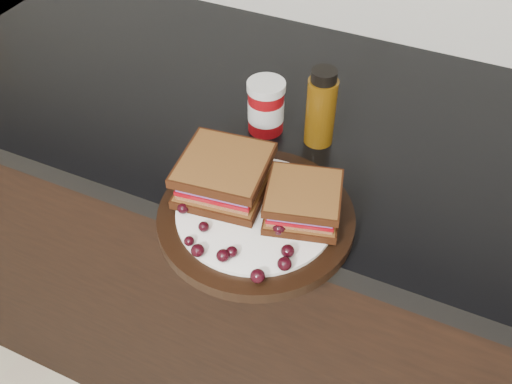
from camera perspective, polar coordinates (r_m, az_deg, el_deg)
base_cabinets at (r=1.34m, az=6.11°, el=-9.13°), size 3.96×0.58×0.86m
countertop at (r=1.01m, az=8.03°, el=6.11°), size 3.98×0.60×0.04m
plate at (r=0.81m, az=0.00°, el=-2.57°), size 0.28×0.28×0.02m
sandwich_left at (r=0.81m, az=-3.20°, el=1.67°), size 0.14×0.14×0.06m
sandwich_right at (r=0.78m, az=4.73°, el=-0.98°), size 0.12×0.12×0.05m
grape_0 at (r=0.80m, az=-7.31°, el=-1.62°), size 0.02×0.02×0.02m
grape_1 at (r=0.77m, az=-5.26°, el=-3.48°), size 0.02×0.02×0.01m
grape_2 at (r=0.76m, az=-6.70°, el=-4.89°), size 0.01×0.01×0.01m
grape_3 at (r=0.74m, az=-5.84°, el=-5.84°), size 0.02×0.02×0.02m
grape_4 at (r=0.74m, az=-3.31°, el=-6.37°), size 0.02×0.02×0.02m
grape_5 at (r=0.74m, az=-2.45°, el=-6.01°), size 0.02×0.02×0.01m
grape_6 at (r=0.72m, az=0.16°, el=-8.39°), size 0.02×0.02×0.02m
grape_7 at (r=0.73m, az=2.86°, el=-7.18°), size 0.02×0.02×0.02m
grape_8 at (r=0.74m, az=3.18°, el=-5.92°), size 0.02×0.02×0.02m
grape_9 at (r=0.77m, az=2.34°, el=-3.63°), size 0.02×0.02×0.02m
grape_10 at (r=0.77m, az=5.77°, el=-3.23°), size 0.02×0.02×0.02m
grape_11 at (r=0.79m, az=4.89°, el=-1.94°), size 0.02×0.02×0.02m
grape_12 at (r=0.81m, az=5.81°, el=-0.90°), size 0.02×0.02×0.02m
grape_13 at (r=0.85m, az=-1.44°, el=2.22°), size 0.02×0.02×0.02m
grape_14 at (r=0.84m, az=-2.72°, el=1.61°), size 0.02×0.02×0.01m
grape_15 at (r=0.82m, az=-4.39°, el=0.04°), size 0.02×0.02×0.02m
grape_16 at (r=0.81m, az=-5.80°, el=-0.14°), size 0.02×0.02×0.02m
grape_17 at (r=0.84m, az=-2.03°, el=1.87°), size 0.02×0.02×0.02m
grape_18 at (r=0.84m, az=-3.56°, el=1.42°), size 0.02×0.02×0.02m
grape_19 at (r=0.83m, az=-5.08°, el=0.84°), size 0.02×0.02×0.02m
condiment_jar at (r=0.95m, az=1.00°, el=8.54°), size 0.07×0.07×0.09m
oil_bottle at (r=0.92m, az=6.52°, el=8.42°), size 0.05×0.05×0.13m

